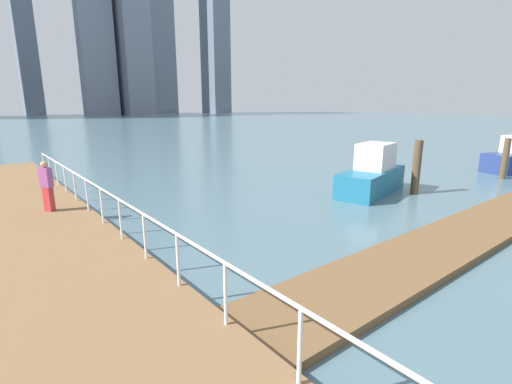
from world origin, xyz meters
name	(u,v)px	position (x,y,z in m)	size (l,w,h in m)	color
ground_plane	(145,191)	(0.00, 20.00, 0.00)	(300.00, 300.00, 0.00)	slate
floating_dock	(450,241)	(4.20, 8.51, 0.09)	(15.39, 2.00, 0.18)	brown
boardwalk_railing	(177,245)	(-3.15, 10.32, 1.24)	(0.06, 29.34, 1.08)	white
dock_piling_0	(417,168)	(9.05, 12.24, 1.17)	(0.34, 0.34, 2.34)	brown
dock_piling_1	(505,159)	(15.91, 11.14, 1.06)	(0.31, 0.31, 2.12)	brown
moored_boat_1	(372,175)	(7.75, 13.53, 0.81)	(4.53, 2.52, 2.17)	#1E6B8C
pedestrian_1	(47,186)	(-4.15, 17.57, 1.25)	(0.38, 0.42, 1.65)	#BF3333
skyline_tower_3	(26,47)	(15.55, 165.71, 24.05)	(6.36, 12.56, 48.09)	slate
skyline_tower_4	(96,49)	(34.20, 145.88, 22.82)	(11.08, 8.77, 45.64)	slate
skyline_tower_5	(129,10)	(46.01, 143.34, 36.45)	(10.12, 12.84, 72.91)	slate
skyline_tower_6	(155,21)	(65.06, 164.50, 38.72)	(12.37, 11.92, 77.44)	slate
skyline_tower_7	(215,25)	(86.27, 150.60, 37.64)	(8.27, 12.82, 75.28)	slate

